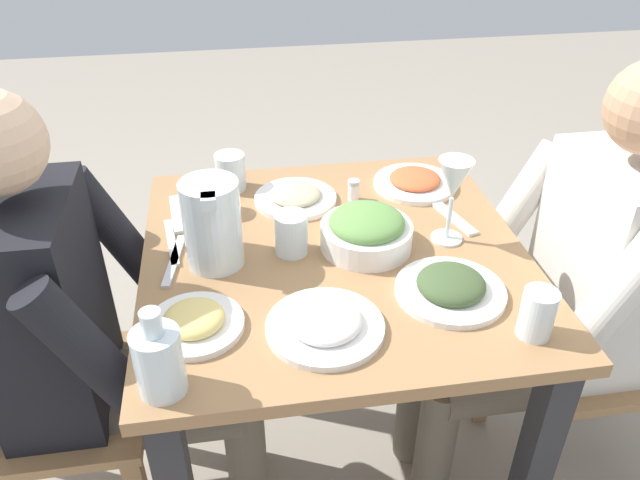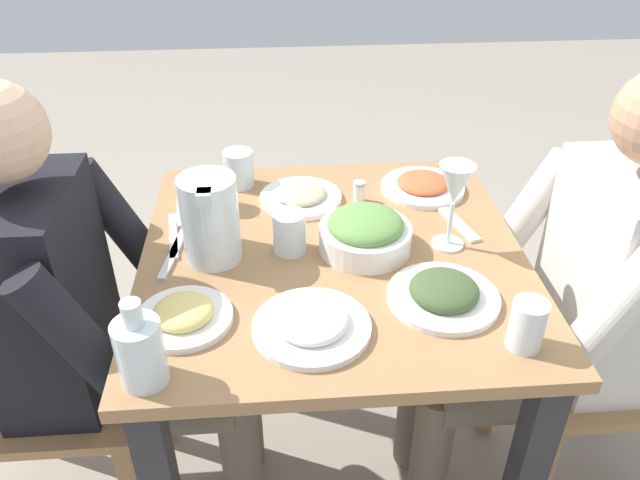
% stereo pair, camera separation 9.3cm
% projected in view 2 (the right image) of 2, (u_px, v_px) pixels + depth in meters
% --- Properties ---
extents(ground_plane, '(8.00, 8.00, 0.00)m').
position_uv_depth(ground_plane, '(330.00, 466.00, 1.77)').
color(ground_plane, gray).
extents(dining_table, '(0.83, 0.83, 0.74)m').
position_uv_depth(dining_table, '(332.00, 301.00, 1.43)').
color(dining_table, '#997047').
rests_on(dining_table, ground_plane).
extents(chair_near, '(0.40, 0.40, 0.86)m').
position_uv_depth(chair_near, '(637.00, 343.00, 1.49)').
color(chair_near, '#997047').
rests_on(chair_near, ground_plane).
extents(chair_far, '(0.40, 0.40, 0.86)m').
position_uv_depth(chair_far, '(16.00, 369.00, 1.42)').
color(chair_far, '#997047').
rests_on(chair_far, ground_plane).
extents(diner_near, '(0.48, 0.53, 1.15)m').
position_uv_depth(diner_near, '(567.00, 300.00, 1.40)').
color(diner_near, silver).
rests_on(diner_near, ground_plane).
extents(diner_far, '(0.48, 0.53, 1.15)m').
position_uv_depth(diner_far, '(95.00, 315.00, 1.35)').
color(diner_far, black).
rests_on(diner_far, ground_plane).
extents(water_pitcher, '(0.16, 0.12, 0.19)m').
position_uv_depth(water_pitcher, '(210.00, 218.00, 1.29)').
color(water_pitcher, silver).
rests_on(water_pitcher, dining_table).
extents(salad_bowl, '(0.20, 0.20, 0.09)m').
position_uv_depth(salad_bowl, '(365.00, 232.00, 1.35)').
color(salad_bowl, white).
rests_on(salad_bowl, dining_table).
extents(plate_fries, '(0.18, 0.18, 0.04)m').
position_uv_depth(plate_fries, '(184.00, 315.00, 1.16)').
color(plate_fries, white).
rests_on(plate_fries, dining_table).
extents(plate_rice_curry, '(0.21, 0.21, 0.04)m').
position_uv_depth(plate_rice_curry, '(423.00, 185.00, 1.58)').
color(plate_rice_curry, white).
rests_on(plate_rice_curry, dining_table).
extents(plate_beans, '(0.20, 0.20, 0.04)m').
position_uv_depth(plate_beans, '(301.00, 196.00, 1.54)').
color(plate_beans, white).
rests_on(plate_beans, dining_table).
extents(plate_dolmas, '(0.22, 0.22, 0.05)m').
position_uv_depth(plate_dolmas, '(444.00, 293.00, 1.21)').
color(plate_dolmas, white).
rests_on(plate_dolmas, dining_table).
extents(plate_yoghurt, '(0.22, 0.22, 0.04)m').
position_uv_depth(plate_yoghurt, '(312.00, 323.00, 1.14)').
color(plate_yoghurt, white).
rests_on(plate_yoghurt, dining_table).
extents(water_glass_center, '(0.08, 0.08, 0.09)m').
position_uv_depth(water_glass_center, '(239.00, 169.00, 1.58)').
color(water_glass_center, silver).
rests_on(water_glass_center, dining_table).
extents(water_glass_near_left, '(0.07, 0.07, 0.09)m').
position_uv_depth(water_glass_near_left, '(212.00, 189.00, 1.50)').
color(water_glass_near_left, silver).
rests_on(water_glass_near_left, dining_table).
extents(water_glass_near_right, '(0.06, 0.06, 0.10)m').
position_uv_depth(water_glass_near_right, '(527.00, 325.00, 1.09)').
color(water_glass_near_right, silver).
rests_on(water_glass_near_right, dining_table).
extents(water_glass_far_left, '(0.07, 0.07, 0.09)m').
position_uv_depth(water_glass_far_left, '(289.00, 232.00, 1.34)').
color(water_glass_far_left, silver).
rests_on(water_glass_far_left, dining_table).
extents(wine_glass, '(0.08, 0.08, 0.20)m').
position_uv_depth(wine_glass, '(455.00, 189.00, 1.30)').
color(wine_glass, silver).
rests_on(wine_glass, dining_table).
extents(oil_carafe, '(0.08, 0.08, 0.16)m').
position_uv_depth(oil_carafe, '(141.00, 354.00, 1.02)').
color(oil_carafe, silver).
rests_on(oil_carafe, dining_table).
extents(salt_shaker, '(0.03, 0.03, 0.05)m').
position_uv_depth(salt_shaker, '(359.00, 191.00, 1.52)').
color(salt_shaker, white).
rests_on(salt_shaker, dining_table).
extents(fork_near, '(0.17, 0.07, 0.01)m').
position_uv_depth(fork_near, '(456.00, 222.00, 1.45)').
color(fork_near, silver).
rests_on(fork_near, dining_table).
extents(knife_near, '(0.19, 0.05, 0.01)m').
position_uv_depth(knife_near, '(173.00, 254.00, 1.34)').
color(knife_near, silver).
rests_on(knife_near, dining_table).
extents(fork_far, '(0.17, 0.04, 0.01)m').
position_uv_depth(fork_far, '(182.00, 208.00, 1.50)').
color(fork_far, silver).
rests_on(fork_far, dining_table).
extents(knife_far, '(0.19, 0.04, 0.01)m').
position_uv_depth(knife_far, '(173.00, 236.00, 1.40)').
color(knife_far, silver).
rests_on(knife_far, dining_table).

